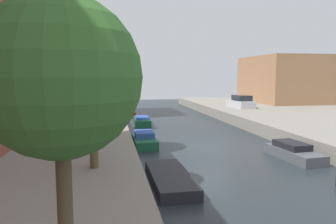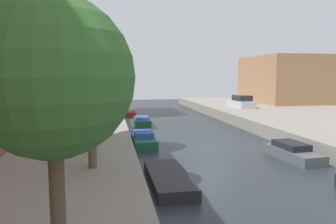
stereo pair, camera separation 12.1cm
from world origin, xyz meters
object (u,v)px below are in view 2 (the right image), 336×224
at_px(apartment_tower_far, 14,23).
at_px(street_tree_1, 90,77).
at_px(street_tree_2, 97,67).
at_px(moored_boat_left_5, 130,113).
at_px(low_block_right, 288,79).
at_px(moored_boat_left_2, 169,178).
at_px(moored_boat_right_2, 293,152).
at_px(moored_boat_left_3, 144,140).
at_px(street_tree_3, 101,73).
at_px(moored_boat_left_4, 142,121).
at_px(parked_car, 241,102).
at_px(street_tree_0, 53,79).

xyz_separation_m(apartment_tower_far, street_tree_1, (9.12, -23.98, -5.59)).
height_order(street_tree_2, moored_boat_left_5, street_tree_2).
distance_m(low_block_right, moored_boat_left_2, 35.00).
relative_size(moored_boat_left_2, moored_boat_right_2, 1.18).
bearing_deg(moored_boat_left_2, low_block_right, 51.27).
xyz_separation_m(low_block_right, moored_boat_left_3, (-22.04, -19.52, -3.73)).
height_order(street_tree_3, moored_boat_left_4, street_tree_3).
bearing_deg(moored_boat_left_5, parked_car, -14.07).
distance_m(street_tree_1, moored_boat_left_4, 17.76).
xyz_separation_m(low_block_right, street_tree_1, (-24.88, -27.55, 0.42)).
xyz_separation_m(street_tree_2, moored_boat_left_4, (3.58, 10.50, -4.74)).
relative_size(low_block_right, moored_boat_left_2, 2.53).
bearing_deg(street_tree_2, street_tree_0, -90.00).
bearing_deg(moored_boat_left_4, street_tree_3, -140.23).
xyz_separation_m(apartment_tower_far, moored_boat_left_2, (12.24, -23.57, -9.89)).
bearing_deg(street_tree_0, moored_boat_left_3, 79.97).
relative_size(street_tree_2, moored_boat_left_5, 1.70).
relative_size(street_tree_2, street_tree_3, 1.14).
bearing_deg(low_block_right, moored_boat_left_5, -172.23).
distance_m(apartment_tower_far, low_block_right, 34.71).
distance_m(apartment_tower_far, moored_boat_left_2, 28.33).
bearing_deg(moored_boat_left_5, street_tree_3, -105.13).
relative_size(parked_car, moored_boat_left_5, 1.23).
xyz_separation_m(parked_car, moored_boat_left_5, (-12.52, 3.14, -1.28)).
xyz_separation_m(moored_boat_left_2, moored_boat_left_3, (-0.28, 7.62, 0.15)).
xyz_separation_m(street_tree_2, street_tree_3, (-0.00, 7.52, -0.31)).
relative_size(apartment_tower_far, parked_car, 4.43).
bearing_deg(moored_boat_left_2, parked_car, 59.66).
height_order(street_tree_1, parked_car, street_tree_1).
relative_size(street_tree_1, moored_boat_left_3, 1.40).
bearing_deg(parked_car, moored_boat_left_4, -159.04).
distance_m(street_tree_3, moored_boat_left_3, 7.87).
distance_m(street_tree_3, moored_boat_left_4, 6.43).
distance_m(low_block_right, moored_boat_left_5, 22.53).
distance_m(street_tree_3, moored_boat_left_2, 14.57).
bearing_deg(moored_boat_right_2, moored_boat_left_4, 117.21).
bearing_deg(moored_boat_left_3, street_tree_2, -149.76).
relative_size(street_tree_1, moored_boat_left_5, 1.44).
distance_m(street_tree_2, parked_car, 21.81).
xyz_separation_m(street_tree_1, parked_car, (15.40, 21.41, -2.94)).
distance_m(moored_boat_left_5, moored_boat_right_2, 22.75).
distance_m(parked_car, moored_boat_left_4, 12.72).
bearing_deg(moored_boat_right_2, parked_car, 75.36).
relative_size(low_block_right, moored_boat_left_3, 3.33).
relative_size(low_block_right, moored_boat_left_5, 3.41).
bearing_deg(moored_boat_right_2, moored_boat_left_3, 148.02).
xyz_separation_m(street_tree_0, street_tree_3, (-0.00, 21.90, 0.25)).
bearing_deg(apartment_tower_far, moored_boat_left_2, -62.56).
xyz_separation_m(street_tree_1, moored_boat_left_4, (3.58, 16.88, -4.17)).
bearing_deg(moored_boat_left_4, moored_boat_left_2, -91.63).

